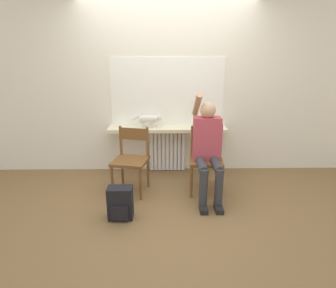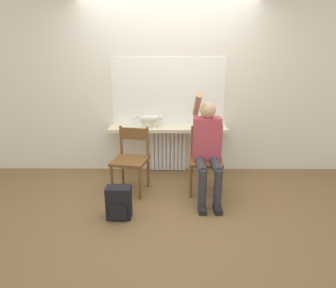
{
  "view_description": "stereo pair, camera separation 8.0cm",
  "coord_description": "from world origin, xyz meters",
  "px_view_note": "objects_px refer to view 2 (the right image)",
  "views": [
    {
      "loc": [
        -0.06,
        -3.02,
        1.72
      ],
      "look_at": [
        0.0,
        0.55,
        0.62
      ],
      "focal_mm": 30.0,
      "sensor_mm": 36.0,
      "label": 1
    },
    {
      "loc": [
        0.02,
        -3.02,
        1.72
      ],
      "look_at": [
        0.0,
        0.55,
        0.62
      ],
      "focal_mm": 30.0,
      "sensor_mm": 36.0,
      "label": 2
    }
  ],
  "objects_px": {
    "person": "(207,146)",
    "backpack": "(119,203)",
    "cat": "(151,119)",
    "chair_left": "(131,159)",
    "chair_right": "(206,159)"
  },
  "relations": [
    {
      "from": "person",
      "to": "backpack",
      "type": "relative_size",
      "value": 3.6
    },
    {
      "from": "cat",
      "to": "chair_left",
      "type": "bearing_deg",
      "value": -110.25
    },
    {
      "from": "cat",
      "to": "backpack",
      "type": "xyz_separation_m",
      "value": [
        -0.28,
        -1.29,
        -0.67
      ]
    },
    {
      "from": "chair_right",
      "to": "backpack",
      "type": "height_order",
      "value": "chair_right"
    },
    {
      "from": "chair_left",
      "to": "chair_right",
      "type": "bearing_deg",
      "value": 12.09
    },
    {
      "from": "chair_left",
      "to": "backpack",
      "type": "distance_m",
      "value": 0.73
    },
    {
      "from": "chair_left",
      "to": "backpack",
      "type": "height_order",
      "value": "chair_left"
    },
    {
      "from": "cat",
      "to": "backpack",
      "type": "height_order",
      "value": "cat"
    },
    {
      "from": "backpack",
      "to": "chair_left",
      "type": "bearing_deg",
      "value": 85.38
    },
    {
      "from": "chair_right",
      "to": "cat",
      "type": "height_order",
      "value": "cat"
    },
    {
      "from": "person",
      "to": "backpack",
      "type": "bearing_deg",
      "value": -151.74
    },
    {
      "from": "chair_right",
      "to": "cat",
      "type": "xyz_separation_m",
      "value": [
        -0.76,
        0.61,
        0.4
      ]
    },
    {
      "from": "backpack",
      "to": "chair_right",
      "type": "bearing_deg",
      "value": 33.3
    },
    {
      "from": "person",
      "to": "cat",
      "type": "xyz_separation_m",
      "value": [
        -0.75,
        0.74,
        0.19
      ]
    },
    {
      "from": "cat",
      "to": "backpack",
      "type": "relative_size",
      "value": 1.23
    }
  ]
}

